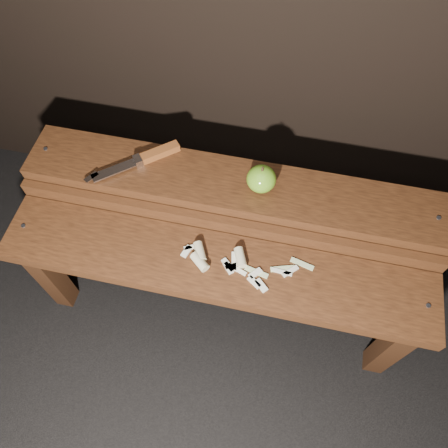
% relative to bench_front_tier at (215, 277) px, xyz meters
% --- Properties ---
extents(ground, '(60.00, 60.00, 0.00)m').
position_rel_bench_front_tier_xyz_m(ground, '(0.00, 0.06, -0.35)').
color(ground, black).
extents(bench_front_tier, '(1.20, 0.20, 0.42)m').
position_rel_bench_front_tier_xyz_m(bench_front_tier, '(0.00, 0.00, 0.00)').
color(bench_front_tier, black).
rests_on(bench_front_tier, ground).
extents(bench_rear_tier, '(1.20, 0.21, 0.50)m').
position_rel_bench_front_tier_xyz_m(bench_rear_tier, '(0.00, 0.23, 0.06)').
color(bench_rear_tier, black).
rests_on(bench_rear_tier, ground).
extents(apple, '(0.08, 0.08, 0.09)m').
position_rel_bench_front_tier_xyz_m(apple, '(0.08, 0.23, 0.18)').
color(apple, '#62951E').
rests_on(apple, bench_rear_tier).
extents(knife, '(0.23, 0.20, 0.03)m').
position_rel_bench_front_tier_xyz_m(knife, '(-0.25, 0.26, 0.16)').
color(knife, brown).
rests_on(knife, bench_rear_tier).
extents(apple_scraps, '(0.36, 0.12, 0.03)m').
position_rel_bench_front_tier_xyz_m(apple_scraps, '(0.02, 0.02, 0.08)').
color(apple_scraps, beige).
rests_on(apple_scraps, bench_front_tier).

